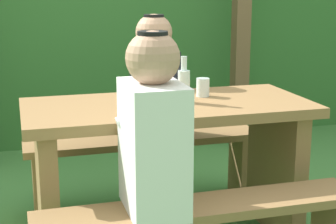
# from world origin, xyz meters

# --- Properties ---
(hedge_backdrop) EXTENTS (6.40, 0.76, 1.87)m
(hedge_backdrop) POSITION_xyz_m (0.00, 2.23, 0.94)
(hedge_backdrop) COLOR #32682C
(hedge_backdrop) RESTS_ON ground_plane
(pergola_post_right) EXTENTS (0.12, 0.12, 2.02)m
(pergola_post_right) POSITION_xyz_m (1.05, 1.53, 1.01)
(pergola_post_right) COLOR brown
(pergola_post_right) RESTS_ON ground_plane
(picnic_table) EXTENTS (1.40, 0.64, 0.75)m
(picnic_table) POSITION_xyz_m (0.00, 0.00, 0.51)
(picnic_table) COLOR olive
(picnic_table) RESTS_ON ground_plane
(bench_far) EXTENTS (1.40, 0.24, 0.43)m
(bench_far) POSITION_xyz_m (0.00, 0.51, 0.31)
(bench_far) COLOR olive
(bench_far) RESTS_ON ground_plane
(person_white_shirt) EXTENTS (0.25, 0.35, 0.72)m
(person_white_shirt) POSITION_xyz_m (-0.21, -0.51, 0.76)
(person_white_shirt) COLOR white
(person_white_shirt) RESTS_ON bench_near
(person_black_coat) EXTENTS (0.25, 0.35, 0.72)m
(person_black_coat) POSITION_xyz_m (0.06, 0.51, 0.76)
(person_black_coat) COLOR black
(person_black_coat) RESTS_ON bench_far
(drinking_glass) EXTENTS (0.07, 0.07, 0.10)m
(drinking_glass) POSITION_xyz_m (0.21, 0.10, 0.80)
(drinking_glass) COLOR silver
(drinking_glass) RESTS_ON picnic_table
(bottle_left) EXTENTS (0.06, 0.06, 0.23)m
(bottle_left) POSITION_xyz_m (0.08, -0.01, 0.84)
(bottle_left) COLOR silver
(bottle_left) RESTS_ON picnic_table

